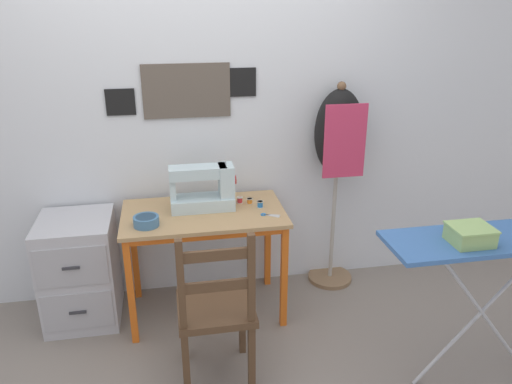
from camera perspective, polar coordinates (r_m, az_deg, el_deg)
The scene contains 14 objects.
ground_plane at distance 3.24m, azimuth -5.06°, elevation -16.10°, with size 14.00×14.00×0.00m, color gray.
wall_back at distance 3.29m, azimuth -6.93°, elevation 9.10°, with size 10.00×0.07×2.55m.
sewing_table at distance 3.15m, azimuth -5.93°, elevation -3.92°, with size 1.01×0.58×0.72m.
sewing_machine at distance 3.12m, azimuth -5.78°, elevation 0.35°, with size 0.41×0.18×0.30m.
fabric_bowl at distance 2.98m, azimuth -12.44°, elevation -3.24°, with size 0.15×0.15×0.06m.
scissors at distance 3.06m, azimuth 1.29°, elevation -2.64°, with size 0.12×0.08×0.01m.
thread_spool_near_machine at distance 3.23m, azimuth -1.86°, elevation -0.91°, with size 0.04×0.04×0.04m.
thread_spool_mid_table at distance 3.22m, azimuth -0.73°, elevation -1.04°, with size 0.04×0.04×0.04m.
thread_spool_far_edge at distance 3.16m, azimuth 0.47°, elevation -1.41°, with size 0.04×0.04×0.04m.
wooden_chair at distance 2.69m, azimuth -4.68°, elevation -13.33°, with size 0.40×0.38×0.93m.
filing_cabinet at distance 3.40m, azimuth -19.44°, elevation -8.40°, with size 0.45×0.49×0.70m.
dress_form at distance 3.40m, azimuth 9.38°, elevation 5.51°, with size 0.33×0.32×1.46m.
ironing_board at distance 2.77m, azimuth 25.62°, elevation -5.49°, with size 1.12×0.34×0.87m.
storage_box at distance 2.60m, azimuth 23.28°, elevation -4.50°, with size 0.20×0.17×0.09m.
Camera 1 is at (-0.19, -2.56, 1.98)m, focal length 35.00 mm.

